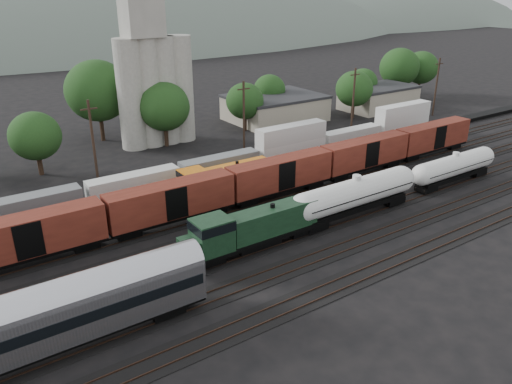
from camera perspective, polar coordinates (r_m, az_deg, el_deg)
ground at (r=58.43m, az=0.60°, el=-3.47°), size 600.00×600.00×0.00m
tracks at (r=58.41m, az=0.60°, el=-3.43°), size 180.00×33.20×0.20m
green_locomotive at (r=50.99m, az=-0.88°, el=-4.28°), size 17.35×3.06×4.59m
tank_car_a at (r=59.78m, az=11.30°, el=-0.22°), size 19.00×3.40×4.98m
tank_car_b at (r=73.95m, az=21.70°, el=2.73°), size 16.52×2.96×4.33m
passenger_coach at (r=39.82m, az=-23.88°, el=-13.27°), size 25.86×3.19×5.87m
orange_locomotive at (r=65.45m, az=-4.16°, el=1.59°), size 15.95×2.66×3.99m
boxcar_string at (r=54.70m, az=-16.95°, el=-2.80°), size 122.80×2.90×4.20m
container_wall at (r=65.46m, az=-14.71°, el=0.97°), size 160.00×2.60×5.80m
grain_silo at (r=86.98m, az=-11.57°, el=12.57°), size 13.40×5.00×29.00m
industrial_sheds at (r=89.49m, az=-8.97°, el=7.31°), size 119.38×17.26×5.10m
tree_band at (r=86.80m, az=-16.73°, el=9.27°), size 162.99×22.71×14.11m
utility_poles at (r=74.23m, az=-9.24°, el=7.07°), size 122.20×0.36×12.00m
distant_hills at (r=311.23m, az=-24.57°, el=11.99°), size 860.00×286.00×130.00m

